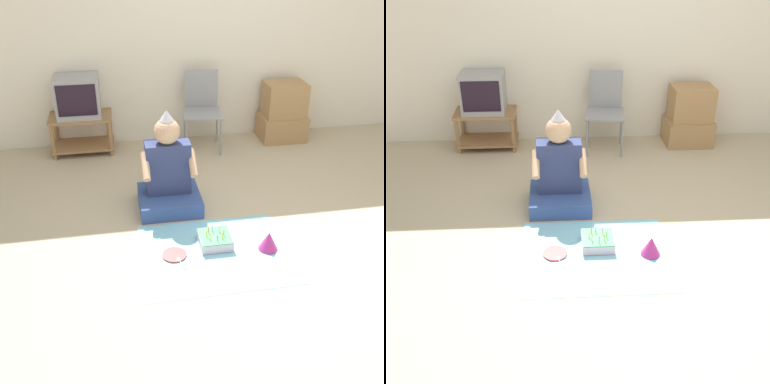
# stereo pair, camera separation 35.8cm
# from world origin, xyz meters

# --- Properties ---
(ground_plane) EXTENTS (16.00, 16.00, 0.00)m
(ground_plane) POSITION_xyz_m (0.00, 0.00, 0.00)
(ground_plane) COLOR tan
(wall_back) EXTENTS (6.40, 0.06, 2.55)m
(wall_back) POSITION_xyz_m (0.00, 2.25, 1.27)
(wall_back) COLOR silver
(wall_back) RESTS_ON ground_plane
(tv_stand) EXTENTS (0.67, 0.41, 0.43)m
(tv_stand) POSITION_xyz_m (-1.49, 2.02, 0.25)
(tv_stand) COLOR #997047
(tv_stand) RESTS_ON ground_plane
(tv) EXTENTS (0.46, 0.39, 0.43)m
(tv) POSITION_xyz_m (-1.49, 2.02, 0.64)
(tv) COLOR #99999E
(tv) RESTS_ON tv_stand
(folding_chair) EXTENTS (0.46, 0.45, 0.86)m
(folding_chair) POSITION_xyz_m (-0.16, 1.93, 0.49)
(folding_chair) COLOR gray
(folding_chair) RESTS_ON ground_plane
(cardboard_box_stack) EXTENTS (0.52, 0.41, 0.68)m
(cardboard_box_stack) POSITION_xyz_m (0.82, 1.98, 0.32)
(cardboard_box_stack) COLOR #A87F51
(cardboard_box_stack) RESTS_ON ground_plane
(person_seated) EXTENTS (0.54, 0.50, 0.89)m
(person_seated) POSITION_xyz_m (-0.70, 0.69, 0.29)
(person_seated) COLOR #334C8C
(person_seated) RESTS_ON ground_plane
(party_cloth) EXTENTS (1.14, 0.91, 0.01)m
(party_cloth) POSITION_xyz_m (-0.43, -0.07, 0.00)
(party_cloth) COLOR #7FC6E0
(party_cloth) RESTS_ON ground_plane
(birthday_cake) EXTENTS (0.25, 0.25, 0.14)m
(birthday_cake) POSITION_xyz_m (-0.42, 0.04, 0.05)
(birthday_cake) COLOR silver
(birthday_cake) RESTS_ON party_cloth
(party_hat_blue) EXTENTS (0.15, 0.15, 0.15)m
(party_hat_blue) POSITION_xyz_m (-0.02, -0.09, 0.08)
(party_hat_blue) COLOR #CC338C
(party_hat_blue) RESTS_ON party_cloth
(paper_plate) EXTENTS (0.19, 0.19, 0.01)m
(paper_plate) POSITION_xyz_m (-0.75, -0.04, 0.01)
(paper_plate) COLOR #D84C4C
(paper_plate) RESTS_ON party_cloth
(plastic_spoon_near) EXTENTS (0.06, 0.14, 0.01)m
(plastic_spoon_near) POSITION_xyz_m (-0.73, -0.13, 0.01)
(plastic_spoon_near) COLOR white
(plastic_spoon_near) RESTS_ON party_cloth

